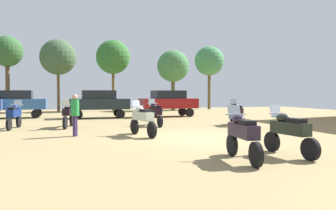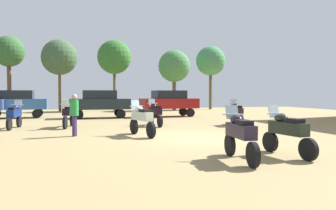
{
  "view_description": "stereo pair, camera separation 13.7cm",
  "coord_description": "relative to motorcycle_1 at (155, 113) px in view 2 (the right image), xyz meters",
  "views": [
    {
      "loc": [
        -4.9,
        -12.83,
        1.84
      ],
      "look_at": [
        0.09,
        4.9,
        1.18
      ],
      "focal_mm": 36.14,
      "sensor_mm": 36.0,
      "label": 1
    },
    {
      "loc": [
        -4.76,
        -12.87,
        1.84
      ],
      "look_at": [
        0.09,
        4.9,
        1.18
      ],
      "focal_mm": 36.14,
      "sensor_mm": 36.0,
      "label": 2
    }
  ],
  "objects": [
    {
      "name": "car_2",
      "position": [
        -8.38,
        8.44,
        0.44
      ],
      "size": [
        4.33,
        1.87,
        2.0
      ],
      "rotation": [
        0.0,
        0.0,
        1.59
      ],
      "color": "black",
      "rests_on": "ground"
    },
    {
      "name": "tree_2",
      "position": [
        -5.7,
        16.36,
        4.51
      ],
      "size": [
        3.43,
        3.43,
        6.98
      ],
      "color": "brown",
      "rests_on": "ground"
    },
    {
      "name": "car_1",
      "position": [
        -2.55,
        6.79,
        0.44
      ],
      "size": [
        4.3,
        1.8,
        2.0
      ],
      "rotation": [
        0.0,
        0.0,
        1.57
      ],
      "color": "black",
      "rests_on": "ground"
    },
    {
      "name": "ground_plane",
      "position": [
        0.57,
        -5.17,
        -0.74
      ],
      "size": [
        44.0,
        52.0,
        0.02
      ],
      "color": "#978255"
    },
    {
      "name": "tree_7",
      "position": [
        5.8,
        16.07,
        3.87
      ],
      "size": [
        3.34,
        3.34,
        6.3
      ],
      "color": "brown",
      "rests_on": "ground"
    },
    {
      "name": "motorcycle_5",
      "position": [
        1.68,
        -9.6,
        -0.01
      ],
      "size": [
        0.63,
        2.16,
        1.46
      ],
      "rotation": [
        0.0,
        0.0,
        0.12
      ],
      "color": "black",
      "rests_on": "ground"
    },
    {
      "name": "tree_3",
      "position": [
        -0.36,
        16.83,
        4.73
      ],
      "size": [
        3.46,
        3.46,
        7.21
      ],
      "color": "brown",
      "rests_on": "ground"
    },
    {
      "name": "tree_5",
      "position": [
        10.31,
        17.09,
        4.61
      ],
      "size": [
        3.25,
        3.25,
        7.0
      ],
      "color": "brown",
      "rests_on": "ground"
    },
    {
      "name": "motorcycle_3",
      "position": [
        -4.57,
        0.39,
        0.01
      ],
      "size": [
        0.73,
        2.28,
        1.5
      ],
      "rotation": [
        0.0,
        0.0,
        2.95
      ],
      "color": "black",
      "rests_on": "ground"
    },
    {
      "name": "motorcycle_8",
      "position": [
        -1.52,
        -4.02,
        0.01
      ],
      "size": [
        0.8,
        2.25,
        1.49
      ],
      "rotation": [
        0.0,
        0.0,
        0.26
      ],
      "color": "black",
      "rests_on": "ground"
    },
    {
      "name": "motorcycle_9",
      "position": [
        -7.21,
        0.48,
        -0.01
      ],
      "size": [
        0.65,
        2.17,
        1.45
      ],
      "rotation": [
        0.0,
        0.0,
        -0.14
      ],
      "color": "black",
      "rests_on": "ground"
    },
    {
      "name": "motorcycle_11",
      "position": [
        0.02,
        -9.9,
        -0.0
      ],
      "size": [
        0.62,
        2.24,
        1.47
      ],
      "rotation": [
        0.0,
        0.0,
        -0.1
      ],
      "color": "black",
      "rests_on": "ground"
    },
    {
      "name": "tree_4",
      "position": [
        -10.19,
        16.3,
        4.86
      ],
      "size": [
        2.87,
        2.87,
        7.11
      ],
      "color": "brown",
      "rests_on": "ground"
    },
    {
      "name": "motorcycle_1",
      "position": [
        0.0,
        0.0,
        0.0
      ],
      "size": [
        0.62,
        2.15,
        1.48
      ],
      "rotation": [
        0.0,
        0.0,
        0.1
      ],
      "color": "black",
      "rests_on": "ground"
    },
    {
      "name": "person_1",
      "position": [
        -4.26,
        -3.38,
        0.31
      ],
      "size": [
        0.43,
        0.43,
        1.77
      ],
      "rotation": [
        0.0,
        0.0,
        1.23
      ],
      "color": "#31234B",
      "rests_on": "ground"
    },
    {
      "name": "motorcycle_7",
      "position": [
        4.45,
        -0.91,
        -0.0
      ],
      "size": [
        0.69,
        2.19,
        1.47
      ],
      "rotation": [
        0.0,
        0.0,
        -0.17
      ],
      "color": "black",
      "rests_on": "ground"
    },
    {
      "name": "car_4",
      "position": [
        2.67,
        6.78,
        0.44
      ],
      "size": [
        4.45,
        2.18,
        2.0
      ],
      "rotation": [
        0.0,
        0.0,
        1.66
      ],
      "color": "black",
      "rests_on": "ground"
    }
  ]
}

